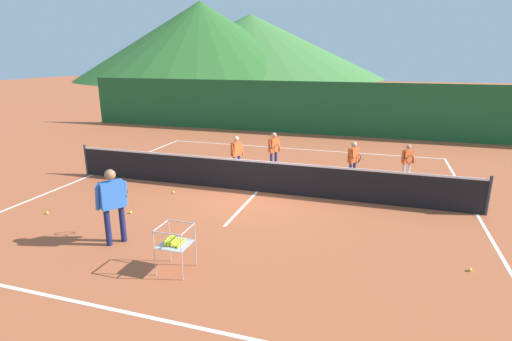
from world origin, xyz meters
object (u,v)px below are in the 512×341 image
at_px(student_3, 408,159).
at_px(instructor, 113,200).
at_px(ball_cart, 174,242).
at_px(student_2, 353,158).
at_px(tennis_ball_0, 47,213).
at_px(tennis_ball_6, 470,270).
at_px(tennis_net, 257,176).
at_px(student_0, 237,151).
at_px(tennis_ball_1, 173,192).
at_px(tennis_ball_4, 131,212).
at_px(student_1, 274,148).

bearing_deg(student_3, instructor, -132.62).
xyz_separation_m(student_3, ball_cart, (-4.46, -7.45, -0.13)).
distance_m(student_2, tennis_ball_0, 9.05).
xyz_separation_m(ball_cart, tennis_ball_6, (5.37, 1.64, -0.56)).
relative_size(tennis_net, student_0, 9.33).
height_order(tennis_ball_1, tennis_ball_6, same).
xyz_separation_m(instructor, tennis_ball_4, (-0.71, 1.54, -0.97)).
xyz_separation_m(tennis_net, student_0, (-1.25, 1.61, 0.30)).
height_order(tennis_ball_4, tennis_ball_6, same).
xyz_separation_m(student_3, tennis_ball_1, (-6.68, -3.49, -0.69)).
bearing_deg(tennis_ball_6, tennis_net, 148.41).
distance_m(tennis_ball_1, tennis_ball_6, 7.94).
distance_m(instructor, tennis_ball_6, 7.29).
xyz_separation_m(instructor, student_0, (0.67, 5.82, -0.21)).
bearing_deg(tennis_ball_4, student_1, 64.13).
bearing_deg(student_1, tennis_ball_0, -128.08).
bearing_deg(ball_cart, tennis_ball_0, 161.43).
xyz_separation_m(student_1, student_3, (4.48, 0.14, -0.10)).
distance_m(student_3, ball_cart, 8.69).
distance_m(tennis_net, tennis_ball_1, 2.56).
relative_size(tennis_ball_4, tennis_ball_6, 1.00).
bearing_deg(instructor, tennis_ball_4, 114.71).
height_order(student_1, tennis_ball_4, student_1).
xyz_separation_m(student_1, tennis_ball_1, (-2.20, -3.35, -0.79)).
height_order(student_2, tennis_ball_4, student_2).
distance_m(tennis_ball_4, tennis_ball_6, 7.89).
bearing_deg(ball_cart, student_1, 90.14).
distance_m(ball_cart, tennis_ball_4, 3.38).
bearing_deg(student_1, tennis_ball_4, -115.87).
relative_size(tennis_ball_0, tennis_ball_6, 1.00).
distance_m(student_1, student_2, 2.84).
height_order(student_1, student_3, student_1).
xyz_separation_m(student_1, tennis_ball_6, (5.38, -5.68, -0.79)).
distance_m(instructor, student_1, 6.89).
xyz_separation_m(student_0, tennis_ball_4, (-1.38, -4.28, -0.76)).
relative_size(student_3, tennis_ball_0, 17.57).
bearing_deg(tennis_ball_0, ball_cart, -18.57).
height_order(ball_cart, tennis_ball_4, ball_cart).
xyz_separation_m(tennis_net, ball_cart, (-0.13, -4.86, 0.09)).
bearing_deg(student_1, ball_cart, -89.86).
distance_m(tennis_net, student_2, 3.29).
relative_size(student_1, tennis_ball_1, 20.11).
bearing_deg(instructor, ball_cart, -20.21).
height_order(instructor, student_2, instructor).
xyz_separation_m(tennis_ball_0, tennis_ball_6, (9.92, 0.11, 0.00)).
relative_size(student_3, tennis_ball_1, 17.57).
relative_size(ball_cart, tennis_ball_6, 13.22).
bearing_deg(tennis_ball_6, student_2, 116.71).
bearing_deg(student_0, tennis_ball_1, -113.67).
bearing_deg(tennis_ball_4, student_2, 41.02).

